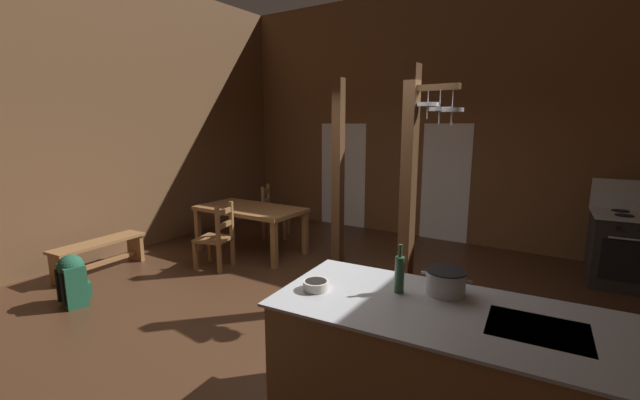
{
  "coord_description": "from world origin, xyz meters",
  "views": [
    {
      "loc": [
        2.33,
        -3.44,
        2.04
      ],
      "look_at": [
        -0.21,
        0.5,
        1.16
      ],
      "focal_mm": 22.78,
      "sensor_mm": 36.0,
      "label": 1
    }
  ],
  "objects": [
    {
      "name": "ladderback_chair_by_post",
      "position": [
        -2.31,
        2.18,
        0.45
      ],
      "size": [
        0.59,
        0.59,
        0.95
      ],
      "color": "brown",
      "rests_on": "ground_plane"
    },
    {
      "name": "bench_along_left_wall",
      "position": [
        -3.19,
        -0.55,
        0.3
      ],
      "size": [
        0.45,
        1.28,
        0.44
      ],
      "color": "olive",
      "rests_on": "ground_plane"
    },
    {
      "name": "glazed_door_back_left",
      "position": [
        -1.68,
        3.64,
        1.02
      ],
      "size": [
        1.0,
        0.01,
        2.05
      ],
      "primitive_type": "cube",
      "color": "white",
      "rests_on": "ground_plane"
    },
    {
      "name": "support_post_center",
      "position": [
        -0.59,
        1.56,
        1.33
      ],
      "size": [
        0.14,
        0.14,
        2.67
      ],
      "color": "brown",
      "rests_on": "ground_plane"
    },
    {
      "name": "bottle_tall_on_counter",
      "position": [
        1.39,
        -1.0,
        1.07
      ],
      "size": [
        0.06,
        0.06,
        0.33
      ],
      "color": "#2D5638",
      "rests_on": "kitchen_island"
    },
    {
      "name": "backpack",
      "position": [
        -2.4,
        -1.3,
        0.31
      ],
      "size": [
        0.36,
        0.34,
        0.6
      ],
      "color": "#1E5138",
      "rests_on": "ground_plane"
    },
    {
      "name": "mixing_bowl_on_counter",
      "position": [
        0.9,
        -1.27,
        0.97
      ],
      "size": [
        0.18,
        0.18,
        0.06
      ],
      "color": "silver",
      "rests_on": "kitchen_island"
    },
    {
      "name": "wall_left",
      "position": [
        -3.81,
        0.0,
        2.16
      ],
      "size": [
        0.14,
        8.08,
        4.32
      ],
      "primitive_type": "cube",
      "color": "brown",
      "rests_on": "ground_plane"
    },
    {
      "name": "ladderback_chair_near_window",
      "position": [
        -1.92,
        0.44,
        0.45
      ],
      "size": [
        0.55,
        0.55,
        0.95
      ],
      "color": "brown",
      "rests_on": "ground_plane"
    },
    {
      "name": "kitchen_island",
      "position": [
        1.75,
        -1.09,
        0.47
      ],
      "size": [
        2.23,
        1.12,
        0.93
      ],
      "color": "olive",
      "rests_on": "ground_plane"
    },
    {
      "name": "glazed_panel_back_right",
      "position": [
        0.37,
        3.64,
        1.02
      ],
      "size": [
        0.84,
        0.01,
        2.05
      ],
      "primitive_type": "cube",
      "color": "white",
      "rests_on": "ground_plane"
    },
    {
      "name": "ground_plane",
      "position": [
        0.0,
        0.0,
        -0.05
      ],
      "size": [
        8.28,
        8.08,
        0.1
      ],
      "primitive_type": "cube",
      "color": "#422819"
    },
    {
      "name": "wall_back",
      "position": [
        0.0,
        3.71,
        2.16
      ],
      "size": [
        8.28,
        0.14,
        4.32
      ],
      "primitive_type": "cube",
      "color": "brown",
      "rests_on": "ground_plane"
    },
    {
      "name": "stockpot_on_counter",
      "position": [
        1.66,
        -0.86,
        1.02
      ],
      "size": [
        0.33,
        0.26,
        0.16
      ],
      "color": "#B7BABF",
      "rests_on": "kitchen_island"
    },
    {
      "name": "support_post_with_pot_rack",
      "position": [
        0.78,
        0.83,
        1.47
      ],
      "size": [
        0.65,
        0.27,
        2.67
      ],
      "color": "brown",
      "rests_on": "ground_plane"
    },
    {
      "name": "dining_table",
      "position": [
        -2.02,
        1.26,
        0.65
      ],
      "size": [
        1.71,
        0.92,
        0.74
      ],
      "color": "olive",
      "rests_on": "ground_plane"
    }
  ]
}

